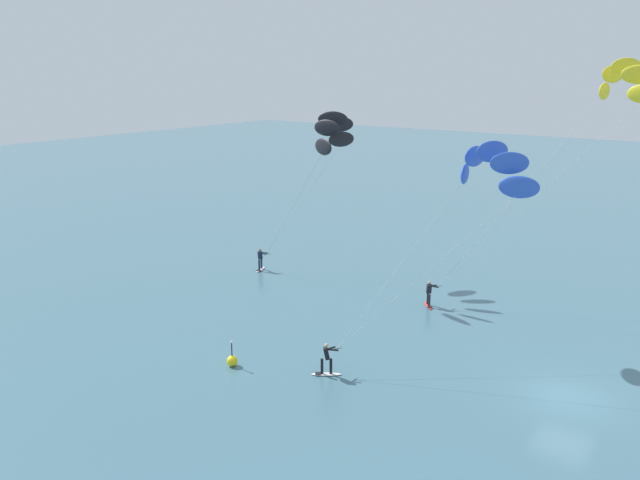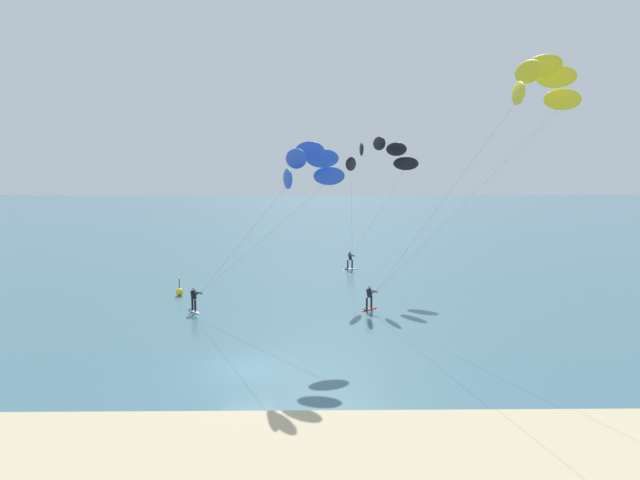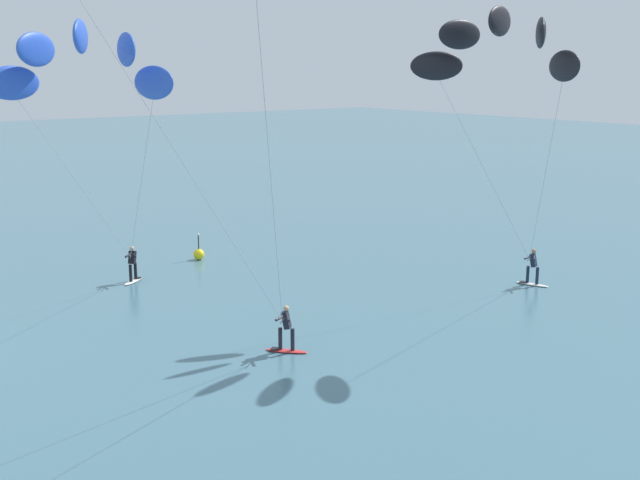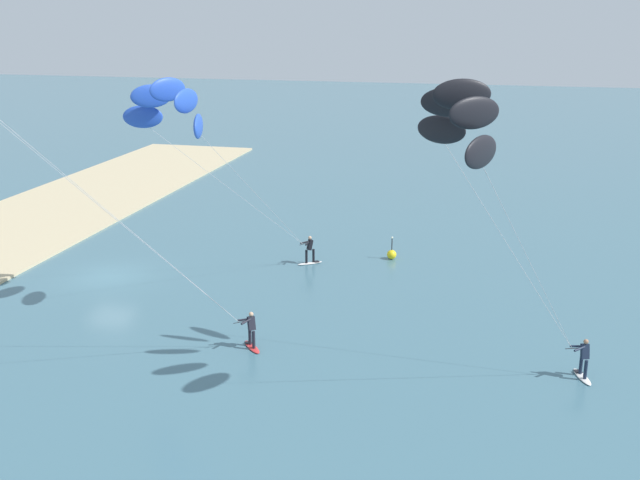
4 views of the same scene
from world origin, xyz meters
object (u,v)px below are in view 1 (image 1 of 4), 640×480
at_px(kitesurfer_mid_water, 617,89).
at_px(kitesurfer_far_out, 330,136).
at_px(kitesurfer_nearshore, 485,173).
at_px(marker_buoy, 232,361).

xyz_separation_m(kitesurfer_mid_water, kitesurfer_far_out, (-5.87, 17.02, -3.38)).
relative_size(kitesurfer_nearshore, marker_buoy, 8.10).
bearing_deg(marker_buoy, kitesurfer_nearshore, -43.54).
bearing_deg(marker_buoy, kitesurfer_mid_water, -30.39).
relative_size(kitesurfer_mid_water, kitesurfer_far_out, 1.29).
bearing_deg(kitesurfer_far_out, marker_buoy, -163.04).
height_order(kitesurfer_nearshore, kitesurfer_mid_water, kitesurfer_mid_water).
height_order(kitesurfer_far_out, marker_buoy, kitesurfer_far_out).
distance_m(kitesurfer_mid_water, marker_buoy, 27.81).
xyz_separation_m(kitesurfer_nearshore, kitesurfer_far_out, (5.71, 13.68, 0.61)).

